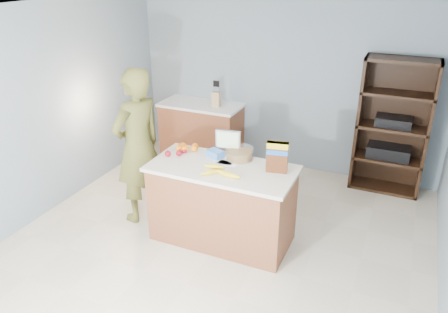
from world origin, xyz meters
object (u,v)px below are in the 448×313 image
at_px(counter_peninsula, 222,206).
at_px(shelving_unit, 392,128).
at_px(person, 138,147).
at_px(cereal_box, 277,155).
at_px(tv, 228,141).

bearing_deg(counter_peninsula, shelving_unit, 52.89).
bearing_deg(person, cereal_box, 107.97).
relative_size(tv, cereal_box, 0.87).
xyz_separation_m(person, tv, (1.01, 0.28, 0.13)).
height_order(shelving_unit, person, person).
relative_size(person, tv, 6.55).
distance_m(person, cereal_box, 1.66).
relative_size(shelving_unit, tv, 6.38).
distance_m(shelving_unit, cereal_box, 2.18).
bearing_deg(cereal_box, person, -177.58).
bearing_deg(person, counter_peninsula, 102.80).
bearing_deg(tv, person, -164.45).
height_order(shelving_unit, tv, shelving_unit).
distance_m(counter_peninsula, tv, 0.73).
xyz_separation_m(shelving_unit, tv, (-1.63, -1.71, 0.19)).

